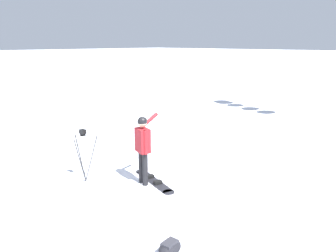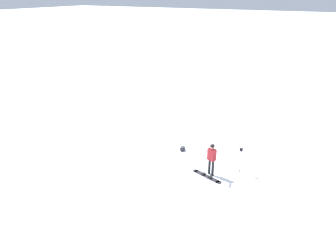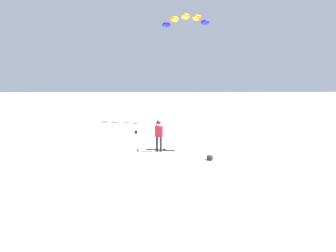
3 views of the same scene
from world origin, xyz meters
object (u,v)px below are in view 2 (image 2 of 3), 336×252
at_px(snowboard, 207,176).
at_px(camera_tripod, 241,155).
at_px(snowboarder, 212,156).
at_px(gear_bag_large, 182,149).

bearing_deg(snowboard, camera_tripod, 132.86).
distance_m(snowboarder, camera_tripod, 1.53).
xyz_separation_m(snowboarder, camera_tripod, (-0.95, 1.20, -0.09)).
distance_m(snowboard, camera_tripod, 2.02).
distance_m(gear_bag_large, camera_tripod, 3.86).
xyz_separation_m(snowboarder, snowboard, (0.26, -0.10, -1.06)).
height_order(snowboarder, camera_tripod, snowboarder).
xyz_separation_m(gear_bag_large, camera_tripod, (0.75, 3.69, 0.87)).
bearing_deg(snowboarder, gear_bag_large, -124.31).
height_order(snowboarder, snowboard, snowboarder).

